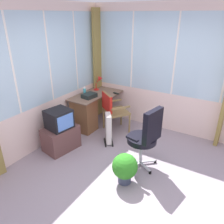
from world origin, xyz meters
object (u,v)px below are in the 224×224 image
space_heater (108,128)px  paper_tray (89,96)px  tv_remote (116,93)px  office_chair (146,135)px  spray_bottle (85,91)px  tv_on_stand (60,132)px  potted_plant (125,167)px  desk_lamp (100,81)px  wooden_armchair (111,107)px  desk (85,113)px

space_heater → paper_tray: bearing=64.5°
tv_remote → office_chair: size_ratio=0.14×
spray_bottle → tv_on_stand: spray_bottle is taller
spray_bottle → potted_plant: size_ratio=0.43×
spray_bottle → tv_remote: bearing=-52.2°
spray_bottle → space_heater: bearing=-114.9°
tv_remote → paper_tray: bearing=153.7°
spray_bottle → tv_on_stand: 1.21m
desk_lamp → wooden_armchair: bearing=-128.5°
desk → office_chair: 1.82m
space_heater → potted_plant: bearing=-135.7°
tv_remote → paper_tray: 0.65m
tv_on_stand → spray_bottle: bearing=11.5°
wooden_armchair → office_chair: 1.37m
tv_remote → spray_bottle: size_ratio=0.69×
paper_tray → tv_on_stand: (-1.00, -0.03, -0.43)m
desk → desk_lamp: bearing=5.0°
desk → tv_remote: tv_remote is taller
paper_tray → office_chair: bearing=-112.3°
desk_lamp → office_chair: size_ratio=0.30×
paper_tray → tv_on_stand: size_ratio=0.36×
tv_on_stand → potted_plant: tv_on_stand is taller
desk → tv_remote: size_ratio=8.10×
paper_tray → space_heater: (-0.33, -0.70, -0.47)m
tv_remote → office_chair: office_chair is taller
paper_tray → tv_on_stand: 1.09m
wooden_armchair → desk_lamp: bearing=51.5°
tv_on_stand → space_heater: bearing=-44.8°
tv_remote → desk: bearing=154.7°
paper_tray → potted_plant: paper_tray is taller
tv_on_stand → potted_plant: (-0.19, -1.51, -0.08)m
wooden_armchair → office_chair: size_ratio=0.83×
spray_bottle → paper_tray: bearing=-112.9°
tv_remote → potted_plant: bearing=-135.9°
tv_remote → wooden_armchair: (-0.43, -0.13, -0.17)m
desk → paper_tray: (0.11, -0.06, 0.39)m
space_heater → tv_remote: bearing=20.4°
space_heater → wooden_armchair: bearing=23.8°
paper_tray → potted_plant: (-1.19, -1.54, -0.51)m
spray_bottle → wooden_armchair: size_ratio=0.23×
wooden_armchair → potted_plant: bearing=-141.3°
tv_on_stand → desk_lamp: bearing=5.6°
desk → tv_on_stand: tv_on_stand is taller
desk_lamp → office_chair: office_chair is taller
desk_lamp → potted_plant: desk_lamp is taller
potted_plant → wooden_armchair: bearing=38.7°
wooden_armchair → tv_on_stand: bearing=156.3°
paper_tray → space_heater: 0.90m
office_chair → desk: bearing=71.5°
tv_remote → desk_lamp: bearing=91.6°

